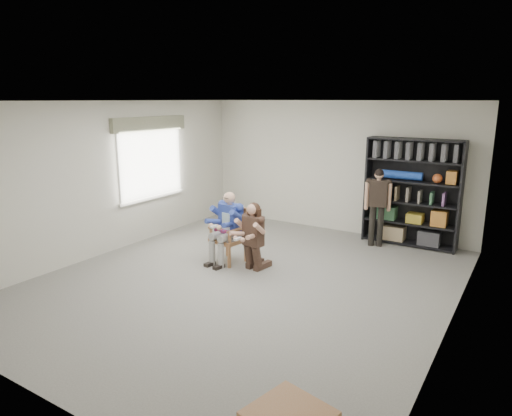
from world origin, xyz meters
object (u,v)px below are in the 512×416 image
Objects in this scene: armchair at (228,235)px; seated_man at (228,227)px; kneeling_woman at (252,237)px; standing_man at (377,208)px; bookshelf at (412,193)px.

armchair is 0.15m from seated_man.
standing_man reaches higher than kneeling_woman.
bookshelf reaches higher than kneeling_woman.
seated_man is at bearing 0.00° from armchair.
bookshelf reaches higher than seated_man.
kneeling_woman is 0.56× the size of bookshelf.
armchair is 0.60m from kneeling_woman.
standing_man is (1.93, 2.28, 0.28)m from armchair.
seated_man is 0.83× the size of standing_man.
armchair is at bearing -132.24° from bookshelf.
bookshelf is (1.88, 2.83, 0.47)m from kneeling_woman.
kneeling_woman is at bearing -123.61° from bookshelf.
bookshelf is at bearing 55.93° from seated_man.
kneeling_woman is 3.43m from bookshelf.
armchair is at bearing 0.00° from seated_man.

